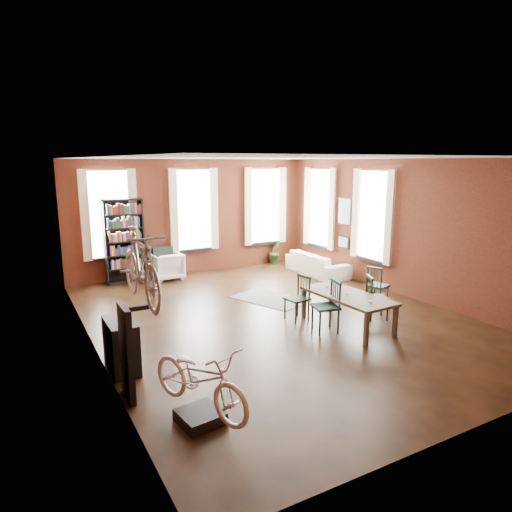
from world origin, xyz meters
TOP-DOWN VIEW (x-y plane):
  - room at (0.25, 0.62)m, footprint 9.00×9.04m
  - dining_table at (0.96, -1.07)m, footprint 0.96×1.93m
  - dining_chair_a at (0.43, -1.08)m, footprint 0.54×0.54m
  - dining_chair_b at (0.32, -0.30)m, footprint 0.46×0.46m
  - dining_chair_c at (1.79, -1.00)m, footprint 0.54×0.54m
  - dining_chair_d at (2.46, -0.31)m, footprint 0.51×0.51m
  - bookshelf at (-2.00, 4.30)m, footprint 1.00×0.32m
  - white_armchair at (-0.96, 4.10)m, footprint 0.81×0.77m
  - cream_sofa at (2.95, 2.60)m, footprint 0.61×2.08m
  - striped_rug at (0.57, 1.17)m, footprint 1.55×1.90m
  - bike_trainer at (-2.77, -2.80)m, footprint 0.57×0.57m
  - bike_wall_rack at (-3.40, -1.80)m, footprint 0.16×0.60m
  - console_table at (-3.28, -0.90)m, footprint 0.40×0.80m
  - plant_stand at (-1.46, 4.29)m, footprint 0.36×0.36m
  - plant_by_sofa at (2.59, 4.30)m, footprint 0.47×0.78m
  - plant_small at (2.81, 0.22)m, footprint 0.52×0.49m
  - bicycle_floor at (-2.76, -2.78)m, footprint 0.83×1.00m
  - bicycle_hung at (-3.15, -1.80)m, footprint 0.47×1.00m
  - plant_on_stand at (-1.48, 4.27)m, footprint 0.63×0.68m

SIDE VIEW (x-z plane):
  - striped_rug at x=0.57m, z-range 0.00..0.01m
  - bike_trainer at x=-2.77m, z-range 0.00..0.15m
  - plant_small at x=2.81m, z-range 0.00..0.17m
  - plant_by_sofa at x=2.59m, z-range 0.00..0.34m
  - dining_table at x=0.96m, z-range 0.00..0.64m
  - plant_stand at x=-1.46m, z-range 0.00..0.66m
  - white_armchair at x=-0.96m, z-range 0.00..0.80m
  - console_table at x=-3.28m, z-range 0.00..0.80m
  - cream_sofa at x=2.95m, z-range 0.00..0.81m
  - dining_chair_d at x=2.46m, z-range 0.00..0.88m
  - dining_chair_c at x=1.79m, z-range 0.00..0.89m
  - dining_chair_b at x=0.32m, z-range 0.00..0.90m
  - dining_chair_a at x=0.43m, z-range 0.00..0.98m
  - bike_wall_rack at x=-3.40m, z-range 0.00..1.30m
  - plant_on_stand at x=-1.48m, z-range 0.66..1.14m
  - bicycle_floor at x=-2.76m, z-range 0.15..1.78m
  - bookshelf at x=-2.00m, z-range 0.00..2.20m
  - bicycle_hung at x=-3.15m, z-range 1.30..2.96m
  - room at x=0.25m, z-range 0.53..3.75m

